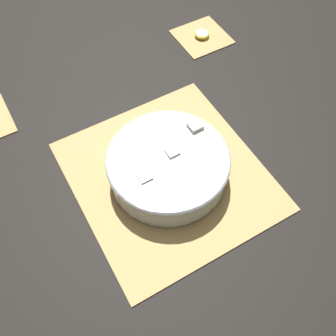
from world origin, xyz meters
name	(u,v)px	position (x,y,z in m)	size (l,w,h in m)	color
ground_plane	(168,176)	(0.00, 0.00, 0.00)	(6.00, 6.00, 0.00)	black
bamboo_mat_center	(168,175)	(0.00, 0.00, 0.00)	(0.41, 0.38, 0.01)	tan
coaster_mat_near_right	(202,36)	(0.34, -0.30, 0.00)	(0.13, 0.13, 0.01)	tan
fruit_salad_bowl	(168,165)	(0.00, 0.00, 0.04)	(0.25, 0.25, 0.07)	silver
banana_coin_single	(202,34)	(0.34, -0.30, 0.01)	(0.04, 0.04, 0.01)	#F4EABC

